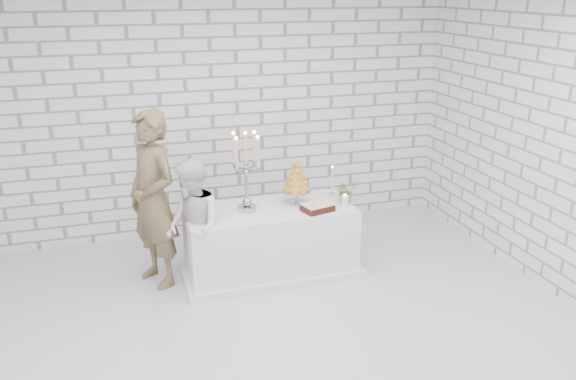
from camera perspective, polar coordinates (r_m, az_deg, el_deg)
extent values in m
cube|color=silver|center=(5.52, -2.00, -13.65)|extent=(6.00, 5.00, 0.01)
cube|color=white|center=(7.23, -7.40, 7.23)|extent=(6.00, 0.01, 3.00)
cube|color=white|center=(2.76, 11.89, -14.47)|extent=(6.00, 0.01, 3.00)
cube|color=white|center=(6.31, 25.20, 3.69)|extent=(0.01, 5.00, 3.00)
cube|color=white|center=(6.39, -1.76, -4.95)|extent=(1.80, 0.80, 0.75)
imported|color=brown|center=(6.12, -13.05, -0.94)|extent=(0.72, 0.81, 1.86)
imported|color=white|center=(5.96, -9.31, -3.66)|extent=(0.61, 0.74, 1.40)
cube|color=black|center=(6.17, 2.91, -1.70)|extent=(0.36, 0.30, 0.08)
cylinder|color=white|center=(6.31, 5.58, -1.08)|extent=(0.09, 0.09, 0.12)
cylinder|color=beige|center=(6.61, 4.34, 0.86)|extent=(0.07, 0.07, 0.32)
imported|color=#407831|center=(6.40, 5.71, -0.09)|extent=(0.28, 0.26, 0.27)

